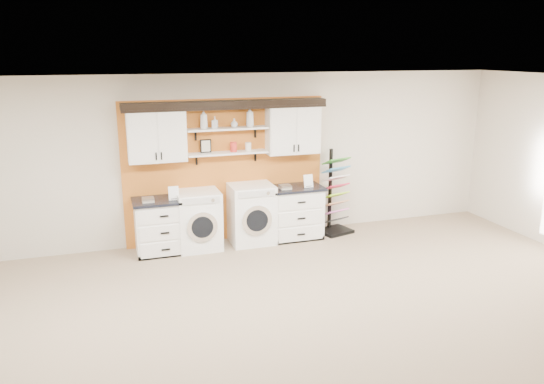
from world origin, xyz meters
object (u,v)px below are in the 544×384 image
object	(u,v)px
base_cabinet_left	(163,226)
base_cabinet_right	(295,212)
washer	(198,220)
dryer	(251,214)
sample_rack	(335,206)

from	to	relation	value
base_cabinet_left	base_cabinet_right	world-z (taller)	base_cabinet_right
washer	dryer	size ratio (longest dim) A/B	0.96
washer	base_cabinet_right	bearing A→B (deg)	0.12
washer	sample_rack	bearing A→B (deg)	0.82
washer	dryer	world-z (taller)	dryer
base_cabinet_right	washer	distance (m)	1.68
dryer	base_cabinet_left	bearing A→B (deg)	179.87
base_cabinet_left	dryer	xyz separation A→B (m)	(1.48, -0.00, 0.06)
sample_rack	base_cabinet_right	bearing A→B (deg)	166.44
base_cabinet_left	dryer	size ratio (longest dim) A/B	0.90
base_cabinet_left	dryer	bearing A→B (deg)	-0.13
base_cabinet_right	sample_rack	xyz separation A→B (m)	(0.76, 0.03, 0.04)
washer	dryer	distance (m)	0.90
base_cabinet_left	base_cabinet_right	distance (m)	2.26
washer	sample_rack	distance (m)	2.44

